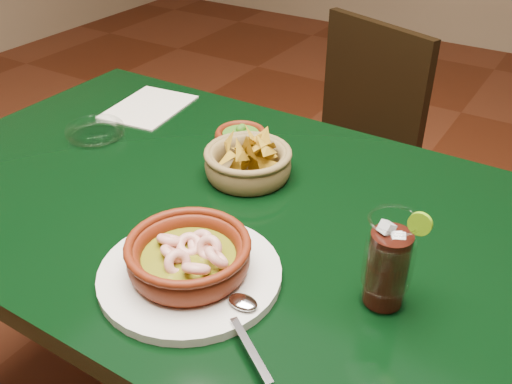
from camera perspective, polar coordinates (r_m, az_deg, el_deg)
The scene contains 8 objects.
dining_table at distance 1.15m, azimuth -5.39°, elevation -4.17°, with size 1.20×0.80×0.75m.
dining_chair at distance 1.76m, azimuth 8.34°, elevation 3.29°, with size 0.52×0.52×0.88m.
shrimp_plate at distance 0.88m, azimuth -6.67°, elevation -6.88°, with size 0.36×0.28×0.08m.
chip_basket at distance 1.12m, azimuth -0.78°, elevation 3.00°, with size 0.21×0.21×0.12m.
guacamole_ramekin at distance 1.24m, azimuth -1.52°, elevation 5.47°, with size 0.13×0.13×0.04m.
cola_drink at distance 0.83m, azimuth 13.08°, elevation -6.92°, with size 0.15×0.15×0.17m.
glass_ashtray at distance 1.33m, azimuth -15.78°, elevation 5.91°, with size 0.14×0.14×0.03m.
paper_menu at distance 1.45m, azimuth -10.66°, elevation 8.35°, with size 0.19×0.23×0.00m.
Camera 1 is at (0.58, -0.72, 1.34)m, focal length 40.00 mm.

